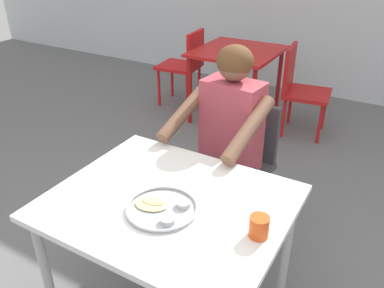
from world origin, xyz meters
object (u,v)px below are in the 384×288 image
Objects in this scene: thali_tray at (162,208)px; drinking_cup at (259,226)px; diner_foreground at (223,136)px; table_background_red at (237,59)px; chair_foreground at (239,158)px; chair_red_right at (299,85)px; table_foreground at (170,214)px; chair_red_left at (185,62)px.

thali_tray is 0.41m from drinking_cup.
diner_foreground is 1.93m from table_background_red.
chair_foreground is at bearing 85.51° from diner_foreground.
chair_red_right is at bearing 91.57° from diner_foreground.
thali_tray is 0.36× the size of table_background_red.
table_foreground is 0.12m from thali_tray.
thali_tray is 0.36× the size of chair_foreground.
diner_foreground is at bearing -88.43° from chair_red_right.
diner_foreground is (-0.02, -0.22, 0.25)m from chair_foreground.
thali_tray is at bearing -72.59° from table_background_red.
thali_tray is at bearing -83.66° from diner_foreground.
table_foreground is 0.69m from diner_foreground.
diner_foreground is at bearing 124.97° from drinking_cup.
drinking_cup reaches higher than table_background_red.
chair_foreground is at bearing -65.02° from table_background_red.
drinking_cup is at bearing -55.03° from diner_foreground.
drinking_cup is at bearing -77.68° from chair_red_right.
chair_red_left is 0.99× the size of chair_red_right.
chair_red_left is at bearing 119.10° from thali_tray.
table_background_red is at bearing 114.98° from chair_foreground.
thali_tray is at bearing -86.99° from chair_red_right.
diner_foreground is at bearing 95.89° from table_foreground.
drinking_cup is 2.77m from table_background_red.
drinking_cup is 1.08m from chair_foreground.
table_foreground is 0.82× the size of diner_foreground.
chair_foreground reaches higher than thali_tray.
chair_red_left reaches higher than drinking_cup.
table_background_red is at bearing 178.27° from chair_red_right.
chair_red_right is at bearing 92.42° from chair_foreground.
table_background_red is (-0.73, 1.57, 0.15)m from chair_foreground.
chair_foreground reaches higher than table_foreground.
chair_red_left is at bearing 177.06° from chair_red_right.
table_background_red is 1.00× the size of chair_red_right.
thali_tray is at bearing -60.90° from chair_red_left.
diner_foreground is 1.46× the size of chair_red_right.
table_background_red is (-0.78, 2.47, -0.02)m from table_foreground.
chair_red_right is (-0.54, 2.47, -0.31)m from drinking_cup.
chair_red_right reaches higher than table_foreground.
chair_red_left is at bearing 126.10° from drinking_cup.
table_foreground is at bearing 100.20° from thali_tray.
diner_foreground reaches higher than table_background_red.
table_foreground is 1.20× the size of chair_red_left.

